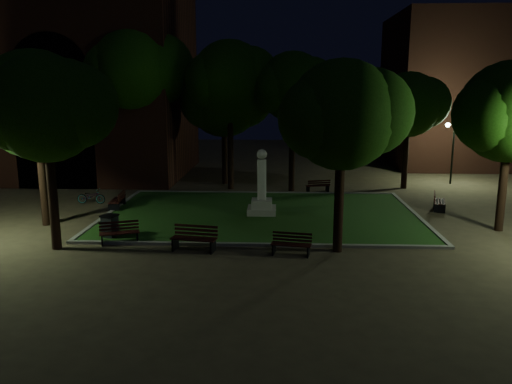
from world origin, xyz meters
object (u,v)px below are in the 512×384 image
at_px(monument, 262,196).
at_px(bench_far_side, 318,186).
at_px(bench_west_near, 119,233).
at_px(bench_left_side, 118,201).
at_px(trash_bin, 110,226).
at_px(bicycle, 91,196).
at_px(bench_near_left, 194,239).
at_px(bench_near_right, 291,245).
at_px(bench_right_side, 438,202).

xyz_separation_m(monument, bench_far_side, (3.22, 5.73, -0.59)).
bearing_deg(monument, bench_west_near, -138.87).
relative_size(monument, bench_west_near, 1.92).
distance_m(bench_left_side, trash_bin, 5.37).
xyz_separation_m(bench_far_side, trash_bin, (-9.42, -10.02, 0.14)).
bearing_deg(monument, bench_left_side, 173.09).
distance_m(monument, trash_bin, 7.55).
relative_size(monument, bicycle, 2.07).
distance_m(bench_near_left, bench_west_near, 3.31).
relative_size(bench_west_near, bench_left_side, 0.97).
height_order(bench_near_left, bench_near_right, bench_near_left).
relative_size(monument, bench_right_side, 1.89).
bearing_deg(bench_near_right, bench_left_side, 152.57).
bearing_deg(bench_west_near, monument, 21.49).
bearing_deg(bench_near_right, bench_far_side, 91.69).
bearing_deg(bench_left_side, bench_far_side, 108.43).
xyz_separation_m(bench_near_left, trash_bin, (-3.79, 1.43, 0.06)).
height_order(bench_west_near, bench_left_side, bench_left_side).
height_order(bench_near_left, trash_bin, trash_bin).
relative_size(monument, bench_far_side, 2.13).
bearing_deg(bench_near_right, monument, 113.14).
relative_size(bench_right_side, trash_bin, 1.68).
bearing_deg(bicycle, bench_far_side, -72.79).
height_order(bench_near_left, bench_west_near, bench_near_left).
relative_size(monument, bench_near_left, 1.74).
xyz_separation_m(bench_right_side, trash_bin, (-15.31, -5.79, 0.10)).
height_order(bench_left_side, bench_far_side, bench_left_side).
height_order(monument, bench_far_side, monument).
bearing_deg(bench_near_left, bench_west_near, 175.61).
relative_size(bench_near_left, bench_right_side, 1.08).
relative_size(bench_left_side, bicycle, 1.11).
bearing_deg(bench_far_side, bench_west_near, 34.89).
bearing_deg(trash_bin, bicycle, 116.69).
height_order(bench_near_right, bicycle, bench_near_right).
xyz_separation_m(bench_near_left, bench_left_side, (-5.12, 6.63, -0.02)).
relative_size(monument, trash_bin, 3.17).
height_order(monument, trash_bin, monument).
relative_size(monument, bench_near_right, 2.03).
bearing_deg(bench_near_right, bench_near_left, -174.49).
bearing_deg(monument, bicycle, 167.64).
xyz_separation_m(bench_west_near, bench_right_side, (14.72, 6.39, 0.01)).
relative_size(bench_west_near, trash_bin, 1.65).
height_order(bench_left_side, bicycle, bench_left_side).
distance_m(monument, bench_left_side, 7.60).
distance_m(bench_right_side, bicycle, 18.51).
bearing_deg(bench_west_near, trash_bin, 114.63).
height_order(bench_west_near, bicycle, bench_west_near).
bearing_deg(monument, trash_bin, -145.30).
bearing_deg(bench_right_side, bicycle, 104.50).
relative_size(bench_left_side, bench_far_side, 1.15).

